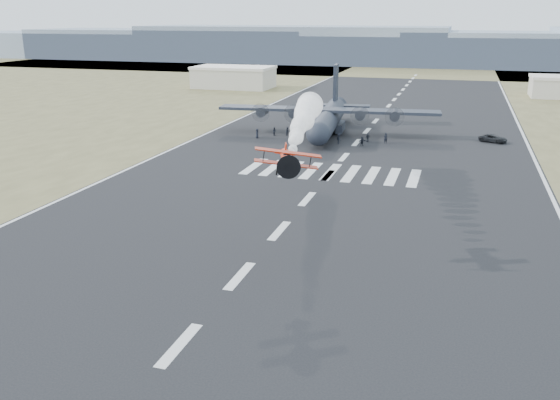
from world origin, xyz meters
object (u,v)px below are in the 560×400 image
at_px(aerobatic_biplane, 286,159).
at_px(support_vehicle, 493,138).
at_px(transport_aircraft, 329,116).
at_px(crew_c, 339,139).
at_px(crew_f, 362,141).
at_px(crew_a, 385,138).
at_px(crew_d, 368,137).
at_px(crew_h, 274,131).
at_px(crew_b, 288,131).
at_px(crew_e, 257,134).
at_px(hangar_left, 234,77).
at_px(crew_g, 307,131).

distance_m(aerobatic_biplane, support_vehicle, 65.68).
height_order(transport_aircraft, crew_c, transport_aircraft).
bearing_deg(crew_f, crew_a, 4.28).
distance_m(crew_d, crew_h, 18.01).
relative_size(support_vehicle, crew_a, 2.66).
bearing_deg(crew_b, aerobatic_biplane, -162.37).
bearing_deg(crew_h, crew_e, 87.98).
bearing_deg(crew_d, crew_e, -42.58).
bearing_deg(crew_f, transport_aircraft, 89.18).
bearing_deg(crew_e, hangar_left, -0.22).
relative_size(crew_f, crew_h, 1.03).
distance_m(aerobatic_biplane, transport_aircraft, 63.21).
distance_m(transport_aircraft, crew_c, 11.02).
bearing_deg(hangar_left, crew_b, -61.44).
bearing_deg(crew_b, crew_d, -94.47).
height_order(hangar_left, crew_g, hangar_left).
bearing_deg(transport_aircraft, crew_f, -57.55).
distance_m(crew_b, crew_g, 3.64).
bearing_deg(crew_h, crew_b, -122.92).
xyz_separation_m(crew_a, crew_e, (-23.61, -2.33, -0.05)).
relative_size(support_vehicle, crew_e, 2.82).
distance_m(support_vehicle, crew_d, 22.72).
relative_size(aerobatic_biplane, crew_e, 3.48).
xyz_separation_m(aerobatic_biplane, crew_b, (-16.36, 57.01, -8.60)).
distance_m(aerobatic_biplane, crew_a, 55.69).
distance_m(crew_e, crew_g, 9.81).
relative_size(crew_b, crew_h, 0.98).
bearing_deg(aerobatic_biplane, hangar_left, 102.88).
relative_size(crew_e, crew_f, 1.07).
bearing_deg(crew_g, crew_f, -158.87).
bearing_deg(crew_b, crew_g, -71.47).
distance_m(aerobatic_biplane, crew_e, 57.34).
bearing_deg(support_vehicle, crew_h, 120.75).
xyz_separation_m(support_vehicle, crew_h, (-39.85, -5.59, 0.11)).
relative_size(crew_e, crew_g, 1.05).
height_order(aerobatic_biplane, crew_c, aerobatic_biplane).
bearing_deg(crew_g, crew_a, -141.17).
height_order(support_vehicle, crew_d, crew_d).
height_order(crew_c, crew_e, crew_c).
relative_size(transport_aircraft, crew_d, 25.72).
bearing_deg(transport_aircraft, crew_e, -146.29).
xyz_separation_m(aerobatic_biplane, crew_e, (-21.05, 52.65, -8.51)).
bearing_deg(crew_h, transport_aircraft, -112.73).
height_order(aerobatic_biplane, crew_g, aerobatic_biplane).
xyz_separation_m(hangar_left, crew_g, (41.61, -68.98, -2.57)).
relative_size(crew_c, crew_e, 1.03).
relative_size(transport_aircraft, crew_e, 24.05).
height_order(transport_aircraft, crew_g, transport_aircraft).
xyz_separation_m(crew_c, crew_e, (-15.63, 0.46, -0.02)).
bearing_deg(crew_h, crew_g, -126.96).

